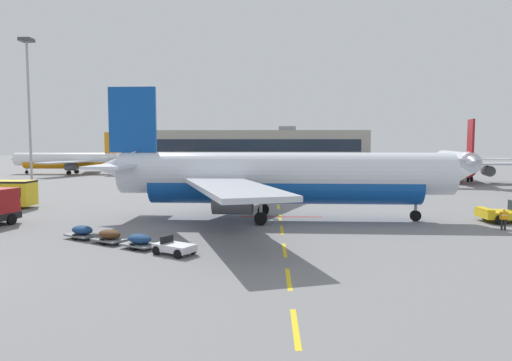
% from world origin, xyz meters
% --- Properties ---
extents(ground, '(400.00, 400.00, 0.00)m').
position_xyz_m(ground, '(40.00, 40.00, 0.00)').
color(ground, slate).
extents(apron_paint_markings, '(8.00, 97.48, 0.01)m').
position_xyz_m(apron_paint_markings, '(18.00, 38.66, 0.00)').
color(apron_paint_markings, yellow).
rests_on(apron_paint_markings, ground).
extents(airliner_foreground, '(34.74, 34.61, 12.20)m').
position_xyz_m(airliner_foreground, '(17.74, 20.21, 3.95)').
color(airliner_foreground, silver).
rests_on(airliner_foreground, ground).
extents(airliner_mid_left, '(30.25, 30.87, 10.87)m').
position_xyz_m(airliner_mid_left, '(51.66, 65.55, 3.52)').
color(airliner_mid_left, silver).
rests_on(airliner_mid_left, ground).
extents(airliner_far_center, '(27.03, 26.95, 9.50)m').
position_xyz_m(airliner_far_center, '(-29.18, 82.93, 3.07)').
color(airliner_far_center, white).
rests_on(airliner_far_center, ground).
extents(baggage_train, '(10.70, 7.22, 1.14)m').
position_xyz_m(baggage_train, '(7.05, 8.94, 0.53)').
color(baggage_train, silver).
rests_on(baggage_train, ground).
extents(ground_crew_worker, '(0.70, 0.30, 1.75)m').
position_xyz_m(ground_crew_worker, '(36.03, 15.70, 1.00)').
color(ground_crew_worker, '#232328').
rests_on(ground_crew_worker, ground).
extents(apron_light_mast_near, '(1.80, 1.80, 22.62)m').
position_xyz_m(apron_light_mast_near, '(-19.24, 47.44, 14.23)').
color(apron_light_mast_near, slate).
rests_on(apron_light_mast_near, ground).
extents(terminal_satellite, '(79.08, 19.77, 13.00)m').
position_xyz_m(terminal_satellite, '(11.37, 145.02, 5.72)').
color(terminal_satellite, '#9E998E').
rests_on(terminal_satellite, ground).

